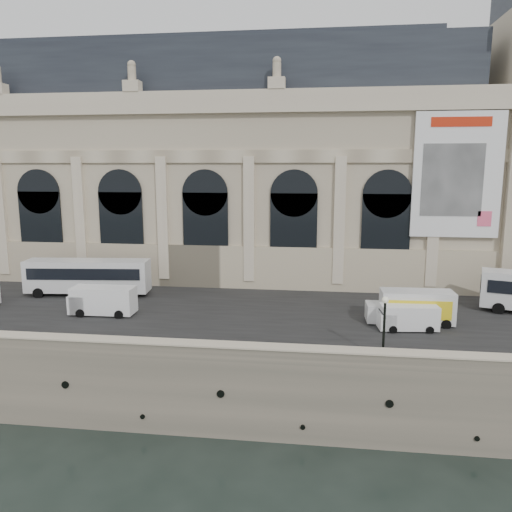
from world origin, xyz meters
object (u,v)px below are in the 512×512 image
Objects in this scene: van_c at (405,318)px; lamp_right at (384,329)px; box_truck at (412,307)px; bus_left at (88,276)px; van_b at (100,301)px.

lamp_right reaches higher than van_c.
box_truck is 1.60× the size of lamp_right.
box_truck is at bearing 66.33° from van_c.
bus_left reaches higher than van_c.
bus_left reaches higher than van_b.
box_truck is (0.84, 1.91, 0.40)m from van_c.
van_b is at bearing 177.92° from van_c.
lamp_right is at bearing -110.85° from van_c.
van_c is 0.68× the size of box_truck.
van_c is at bearing 69.15° from lamp_right.
box_truck reaches higher than van_b.
van_c is 7.65m from lamp_right.
van_c is at bearing -13.44° from bus_left.
bus_left is 33.18m from lamp_right.
bus_left is 1.77× the size of box_truck.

